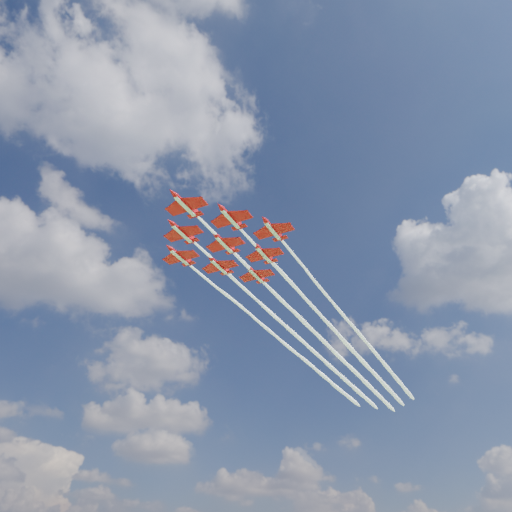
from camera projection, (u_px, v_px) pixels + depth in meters
name	position (u px, v px, depth m)	size (l,w,h in m)	color
jet_lead	(307.00, 325.00, 171.18)	(116.97, 108.10, 2.86)	red
jet_row2_port	(335.00, 331.00, 175.41)	(116.97, 108.10, 2.86)	red
jet_row2_starb	(299.00, 338.00, 180.67)	(116.97, 108.10, 2.86)	red
jet_row3_port	(361.00, 336.00, 179.65)	(116.97, 108.10, 2.86)	red
jet_row3_centre	(325.00, 343.00, 184.90)	(116.97, 108.10, 2.86)	red
jet_row3_starb	(291.00, 349.00, 190.16)	(116.97, 108.10, 2.86)	red
jet_row4_port	(350.00, 348.00, 189.14)	(116.97, 108.10, 2.86)	red
jet_row4_starb	(316.00, 354.00, 194.39)	(116.97, 108.10, 2.86)	red
jet_tail	(341.00, 358.00, 198.63)	(116.97, 108.10, 2.86)	red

